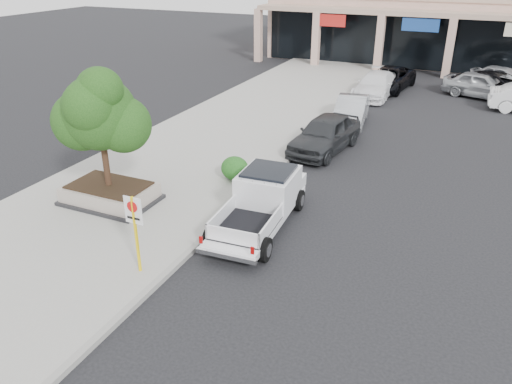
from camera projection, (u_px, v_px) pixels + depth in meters
ground at (253, 247)px, 15.43m from camera, size 120.00×120.00×0.00m
sidewalk at (198, 154)px, 22.38m from camera, size 8.00×52.00×0.15m
curb at (279, 168)px, 20.90m from camera, size 0.20×52.00×0.15m
planter at (110, 193)px, 17.77m from camera, size 3.20×2.20×0.68m
planter_tree at (105, 113)px, 16.58m from camera, size 2.90×2.55×4.00m
no_parking_sign at (135, 224)px, 13.36m from camera, size 0.55×0.09×2.30m
hedge at (235, 168)px, 19.48m from camera, size 1.10×0.99×0.93m
pickup_truck at (258, 204)px, 16.15m from camera, size 2.31×5.49×1.69m
curb_car_a at (325, 134)px, 22.60m from camera, size 2.57×5.01×1.63m
curb_car_b at (351, 111)px, 26.32m from camera, size 2.08×4.52×1.44m
curb_car_c at (376, 85)px, 31.34m from camera, size 2.25×5.19×1.49m
curb_car_d at (389, 79)px, 33.01m from camera, size 3.09×5.51×1.46m
lot_car_a at (482, 85)px, 31.08m from camera, size 5.03×3.18×1.60m
lot_car_d at (499, 86)px, 31.01m from camera, size 6.21×4.72×1.57m
lot_car_e at (502, 77)px, 33.64m from camera, size 4.50×3.10×1.42m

